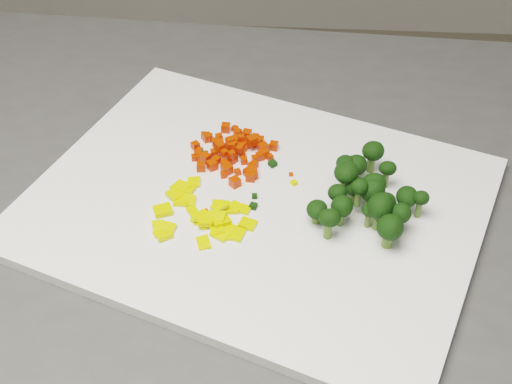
# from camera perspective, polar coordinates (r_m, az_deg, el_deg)

# --- Properties ---
(cutting_board) EXTENTS (0.56, 0.50, 0.01)m
(cutting_board) POSITION_cam_1_polar(r_m,az_deg,el_deg) (0.76, 0.00, -0.91)
(cutting_board) COLOR white
(cutting_board) RESTS_ON counter_block
(carrot_pile) EXTENTS (0.10, 0.10, 0.03)m
(carrot_pile) POSITION_cam_1_polar(r_m,az_deg,el_deg) (0.80, -1.65, 3.71)
(carrot_pile) COLOR red
(carrot_pile) RESTS_ON cutting_board
(pepper_pile) EXTENTS (0.12, 0.12, 0.02)m
(pepper_pile) POSITION_cam_1_polar(r_m,az_deg,el_deg) (0.73, -4.26, -1.76)
(pepper_pile) COLOR yellow
(pepper_pile) RESTS_ON cutting_board
(broccoli_pile) EXTENTS (0.12, 0.12, 0.06)m
(broccoli_pile) POSITION_cam_1_polar(r_m,az_deg,el_deg) (0.74, 8.83, 0.43)
(broccoli_pile) COLOR black
(broccoli_pile) RESTS_ON cutting_board
(carrot_cube_0) EXTENTS (0.01, 0.01, 0.01)m
(carrot_cube_0) POSITION_cam_1_polar(r_m,az_deg,el_deg) (0.80, -4.42, 2.79)
(carrot_cube_0) COLOR red
(carrot_cube_0) RESTS_ON carrot_pile
(carrot_cube_1) EXTENTS (0.01, 0.01, 0.01)m
(carrot_cube_1) POSITION_cam_1_polar(r_m,az_deg,el_deg) (0.82, 0.05, 3.99)
(carrot_cube_1) COLOR red
(carrot_cube_1) RESTS_ON carrot_pile
(carrot_cube_2) EXTENTS (0.01, 0.01, 0.01)m
(carrot_cube_2) POSITION_cam_1_polar(r_m,az_deg,el_deg) (0.79, -0.43, 2.02)
(carrot_cube_2) COLOR red
(carrot_cube_2) RESTS_ON carrot_pile
(carrot_cube_3) EXTENTS (0.01, 0.01, 0.01)m
(carrot_cube_3) POSITION_cam_1_polar(r_m,az_deg,el_deg) (0.80, -0.08, 2.69)
(carrot_cube_3) COLOR red
(carrot_cube_3) RESTS_ON carrot_pile
(carrot_cube_4) EXTENTS (0.01, 0.01, 0.01)m
(carrot_cube_4) POSITION_cam_1_polar(r_m,az_deg,el_deg) (0.83, -3.94, 4.38)
(carrot_cube_4) COLOR red
(carrot_cube_4) RESTS_ON carrot_pile
(carrot_cube_5) EXTENTS (0.01, 0.01, 0.01)m
(carrot_cube_5) POSITION_cam_1_polar(r_m,az_deg,el_deg) (0.78, -1.49, 1.61)
(carrot_cube_5) COLOR red
(carrot_cube_5) RESTS_ON carrot_pile
(carrot_cube_6) EXTENTS (0.01, 0.01, 0.01)m
(carrot_cube_6) POSITION_cam_1_polar(r_m,az_deg,el_deg) (0.80, -1.90, 2.69)
(carrot_cube_6) COLOR red
(carrot_cube_6) RESTS_ON carrot_pile
(carrot_cube_7) EXTENTS (0.01, 0.01, 0.01)m
(carrot_cube_7) POSITION_cam_1_polar(r_m,az_deg,el_deg) (0.81, -3.37, 3.14)
(carrot_cube_7) COLOR red
(carrot_cube_7) RESTS_ON carrot_pile
(carrot_cube_8) EXTENTS (0.01, 0.01, 0.01)m
(carrot_cube_8) POSITION_cam_1_polar(r_m,az_deg,el_deg) (0.79, -4.43, 2.03)
(carrot_cube_8) COLOR red
(carrot_cube_8) RESTS_ON carrot_pile
(carrot_cube_9) EXTENTS (0.01, 0.01, 0.01)m
(carrot_cube_9) POSITION_cam_1_polar(r_m,az_deg,el_deg) (0.84, -1.46, 4.78)
(carrot_cube_9) COLOR red
(carrot_cube_9) RESTS_ON carrot_pile
(carrot_cube_10) EXTENTS (0.01, 0.01, 0.01)m
(carrot_cube_10) POSITION_cam_1_polar(r_m,az_deg,el_deg) (0.82, -1.19, 4.36)
(carrot_cube_10) COLOR red
(carrot_cube_10) RESTS_ON carrot_pile
(carrot_cube_11) EXTENTS (0.01, 0.01, 0.01)m
(carrot_cube_11) POSITION_cam_1_polar(r_m,az_deg,el_deg) (0.83, -2.97, 4.40)
(carrot_cube_11) COLOR red
(carrot_cube_11) RESTS_ON carrot_pile
(carrot_cube_12) EXTENTS (0.01, 0.01, 0.01)m
(carrot_cube_12) POSITION_cam_1_polar(r_m,az_deg,el_deg) (0.79, -3.43, 2.04)
(carrot_cube_12) COLOR red
(carrot_cube_12) RESTS_ON carrot_pile
(carrot_cube_13) EXTENTS (0.01, 0.01, 0.01)m
(carrot_cube_13) POSITION_cam_1_polar(r_m,az_deg,el_deg) (0.82, -0.89, 3.85)
(carrot_cube_13) COLOR red
(carrot_cube_13) RESTS_ON carrot_pile
(carrot_cube_14) EXTENTS (0.01, 0.01, 0.01)m
(carrot_cube_14) POSITION_cam_1_polar(r_m,az_deg,el_deg) (0.85, -1.70, 5.09)
(carrot_cube_14) COLOR red
(carrot_cube_14) RESTS_ON carrot_pile
(carrot_cube_15) EXTENTS (0.01, 0.01, 0.01)m
(carrot_cube_15) POSITION_cam_1_polar(r_m,az_deg,el_deg) (0.79, -3.54, 2.16)
(carrot_cube_15) COLOR red
(carrot_cube_15) RESTS_ON carrot_pile
(carrot_cube_16) EXTENTS (0.01, 0.01, 0.01)m
(carrot_cube_16) POSITION_cam_1_polar(r_m,az_deg,el_deg) (0.80, -4.09, 2.74)
(carrot_cube_16) COLOR red
(carrot_cube_16) RESTS_ON carrot_pile
(carrot_cube_17) EXTENTS (0.01, 0.01, 0.01)m
(carrot_cube_17) POSITION_cam_1_polar(r_m,az_deg,el_deg) (0.81, 0.63, 3.10)
(carrot_cube_17) COLOR red
(carrot_cube_17) RESTS_ON carrot_pile
(carrot_cube_18) EXTENTS (0.01, 0.01, 0.01)m
(carrot_cube_18) POSITION_cam_1_polar(r_m,az_deg,el_deg) (0.78, -0.36, 1.70)
(carrot_cube_18) COLOR red
(carrot_cube_18) RESTS_ON carrot_pile
(carrot_cube_19) EXTENTS (0.01, 0.01, 0.01)m
(carrot_cube_19) POSITION_cam_1_polar(r_m,az_deg,el_deg) (0.80, -2.88, 3.65)
(carrot_cube_19) COLOR red
(carrot_cube_19) RESTS_ON carrot_pile
(carrot_cube_20) EXTENTS (0.01, 0.01, 0.01)m
(carrot_cube_20) POSITION_cam_1_polar(r_m,az_deg,el_deg) (0.83, -0.72, 4.64)
(carrot_cube_20) COLOR red
(carrot_cube_20) RESTS_ON carrot_pile
(carrot_cube_21) EXTENTS (0.01, 0.01, 0.01)m
(carrot_cube_21) POSITION_cam_1_polar(r_m,az_deg,el_deg) (0.79, -2.41, 2.12)
(carrot_cube_21) COLOR red
(carrot_cube_21) RESTS_ON carrot_pile
(carrot_cube_22) EXTENTS (0.01, 0.01, 0.01)m
(carrot_cube_22) POSITION_cam_1_polar(r_m,az_deg,el_deg) (0.83, -3.86, 4.38)
(carrot_cube_22) COLOR red
(carrot_cube_22) RESTS_ON carrot_pile
(carrot_cube_23) EXTENTS (0.01, 0.01, 0.01)m
(carrot_cube_23) POSITION_cam_1_polar(r_m,az_deg,el_deg) (0.83, -0.02, 4.36)
(carrot_cube_23) COLOR red
(carrot_cube_23) RESTS_ON carrot_pile
(carrot_cube_24) EXTENTS (0.01, 0.01, 0.01)m
(carrot_cube_24) POSITION_cam_1_polar(r_m,az_deg,el_deg) (0.81, -1.96, 3.73)
(carrot_cube_24) COLOR red
(carrot_cube_24) RESTS_ON carrot_pile
(carrot_cube_25) EXTENTS (0.01, 0.01, 0.01)m
(carrot_cube_25) POSITION_cam_1_polar(r_m,az_deg,el_deg) (0.82, -3.24, 3.99)
(carrot_cube_25) COLOR red
(carrot_cube_25) RESTS_ON carrot_pile
(carrot_cube_26) EXTENTS (0.01, 0.01, 0.01)m
(carrot_cube_26) POSITION_cam_1_polar(r_m,az_deg,el_deg) (0.82, -4.53, 3.33)
(carrot_cube_26) COLOR red
(carrot_cube_26) RESTS_ON carrot_pile
(carrot_cube_27) EXTENTS (0.01, 0.01, 0.01)m
(carrot_cube_27) POSITION_cam_1_polar(r_m,az_deg,el_deg) (0.82, -0.97, 3.56)
(carrot_cube_27) COLOR red
(carrot_cube_27) RESTS_ON carrot_pile
(carrot_cube_28) EXTENTS (0.01, 0.01, 0.01)m
(carrot_cube_28) POSITION_cam_1_polar(r_m,az_deg,el_deg) (0.80, -0.97, 2.53)
(carrot_cube_28) COLOR red
(carrot_cube_28) RESTS_ON carrot_pile
(carrot_cube_29) EXTENTS (0.01, 0.01, 0.01)m
(carrot_cube_29) POSITION_cam_1_polar(r_m,az_deg,el_deg) (0.84, -4.18, 4.56)
(carrot_cube_29) COLOR red
(carrot_cube_29) RESTS_ON carrot_pile
(carrot_cube_30) EXTENTS (0.01, 0.01, 0.01)m
(carrot_cube_30) POSITION_cam_1_polar(r_m,az_deg,el_deg) (0.81, -1.85, 3.84)
(carrot_cube_30) COLOR red
(carrot_cube_30) RESTS_ON carrot_pile
(carrot_cube_31) EXTENTS (0.01, 0.01, 0.01)m
(carrot_cube_31) POSITION_cam_1_polar(r_m,az_deg,el_deg) (0.81, -1.12, 3.07)
(carrot_cube_31) COLOR red
(carrot_cube_31) RESTS_ON carrot_pile
(carrot_cube_32) EXTENTS (0.01, 0.01, 0.01)m
(carrot_cube_32) POSITION_cam_1_polar(r_m,az_deg,el_deg) (0.82, 1.43, 3.71)
(carrot_cube_32) COLOR red
(carrot_cube_32) RESTS_ON carrot_pile
(carrot_cube_33) EXTENTS (0.01, 0.01, 0.01)m
(carrot_cube_33) POSITION_cam_1_polar(r_m,az_deg,el_deg) (0.80, -2.54, 3.15)
(carrot_cube_33) COLOR red
(carrot_cube_33) RESTS_ON carrot_pile
(carrot_cube_34) EXTENTS (0.01, 0.01, 0.01)m
(carrot_cube_34) POSITION_cam_1_polar(r_m,az_deg,el_deg) (0.82, -1.89, 3.87)
(carrot_cube_34) COLOR red
(carrot_cube_34) RESTS_ON carrot_pile
(carrot_cube_35) EXTENTS (0.01, 0.01, 0.01)m
(carrot_cube_35) POSITION_cam_1_polar(r_m,az_deg,el_deg) (0.81, 0.59, 3.56)
(carrot_cube_35) COLOR red
(carrot_cube_35) RESTS_ON carrot_pile
(carrot_cube_36) EXTENTS (0.01, 0.01, 0.01)m
(carrot_cube_36) POSITION_cam_1_polar(r_m,az_deg,el_deg) (0.80, -3.17, 2.57)
(carrot_cube_36) COLOR red
(carrot_cube_36) RESTS_ON carrot_pile
(carrot_cube_37) EXTENTS (0.01, 0.01, 0.01)m
(carrot_cube_37) POSITION_cam_1_polar(r_m,az_deg,el_deg) (0.78, -0.26, 1.42)
(carrot_cube_37) COLOR red
(carrot_cube_37) RESTS_ON carrot_pile
(carrot_cube_38) EXTENTS (0.01, 0.01, 0.01)m
(carrot_cube_38) POSITION_cam_1_polar(r_m,az_deg,el_deg) (0.78, -2.34, 1.82)
(carrot_cube_38) COLOR red
(carrot_cube_38) RESTS_ON carrot_pile
(carrot_cube_39) EXTENTS (0.01, 0.01, 0.01)m
(carrot_cube_39) POSITION_cam_1_polar(r_m,az_deg,el_deg) (0.81, -2.08, 4.09)
(carrot_cube_39) COLOR red
(carrot_cube_39) RESTS_ON carrot_pile
(carrot_cube_40) EXTENTS (0.01, 0.01, 0.01)m
(carrot_cube_40) POSITION_cam_1_polar(r_m,az_deg,el_deg) (0.80, 0.36, 2.90)
(carrot_cube_40) COLOR red
(carrot_cube_40) RESTS_ON carrot_pile
(carrot_cube_41) EXTENTS (0.01, 0.01, 0.01)m
(carrot_cube_41) POSITION_cam_1_polar(r_m,az_deg,el_deg) (0.78, -0.45, 1.25)
(carrot_cube_41) COLOR red
(carrot_cube_41) RESTS_ON carrot_pile
(carrot_cube_42) EXTENTS (0.01, 0.01, 0.01)m
(carrot_cube_42) POSITION_cam_1_polar(r_m,az_deg,el_deg) (0.78, -2.61, 1.39)
(carrot_cube_42) COLOR red
(carrot_cube_42) RESTS_ON carrot_pile
(carrot_cube_43) EXTENTS (0.01, 0.01, 0.01)m
(carrot_cube_43) POSITION_cam_1_polar(r_m,az_deg,el_deg) (0.80, -1.34, 3.45)
(carrot_cube_43) COLOR red
(carrot_cube_43) RESTS_ON carrot_pile
(carrot_cube_44) EXTENTS (0.01, 0.01, 0.01)m
(carrot_cube_44) POSITION_cam_1_polar(r_m,az_deg,el_deg) (0.79, -1.95, 3.02)
(carrot_cube_44) COLOR red
(carrot_cube_44) RESTS_ON carrot_pile
(carrot_cube_45) EXTENTS (0.01, 0.01, 0.01)m
(carrot_cube_45) POSITION_cam_1_polar(r_m,az_deg,el_deg) (0.78, -0.64, 1.58)
(carrot_cube_45) COLOR red
(carrot_cube_45) RESTS_ON carrot_pile
(carrot_cube_46) EXTENTS (0.01, 0.01, 0.01)m
(carrot_cube_46) POSITION_cam_1_polar(r_m,az_deg,el_deg) (0.80, -2.57, 2.36)
(carrot_cube_46) COLOR red
(carrot_cube_46) RESTS_ON carrot_pile
(carrot_cube_47) EXTENTS (0.01, 0.01, 0.01)m
(carrot_cube_47) POSITION_cam_1_polar(r_m,az_deg,el_deg) (0.84, -2.44, 5.16)
(carrot_cube_47) COLOR red
(carrot_cube_47) RESTS_ON carrot_pile
(carrot_cube_48) EXTENTS (0.01, 0.01, 0.01)m
(carrot_cube_48) POSITION_cam_1_polar(r_m,az_deg,el_deg) (0.83, -3.86, 4.38)
(carrot_cube_48) COLOR red
(carrot_cube_48) RESTS_ON carrot_pile
(carrot_cube_49) EXTENTS (0.01, 0.01, 0.01)m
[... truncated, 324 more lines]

